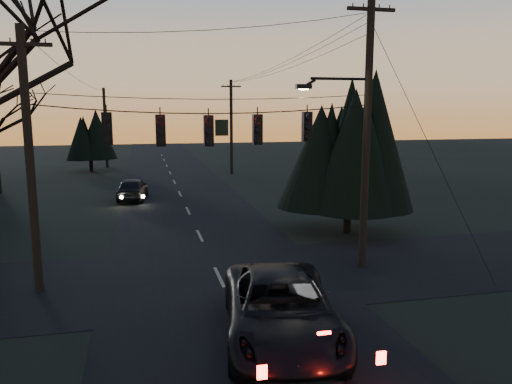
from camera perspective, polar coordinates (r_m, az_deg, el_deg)
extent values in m
cube|color=black|center=(27.68, -7.40, -2.97)|extent=(8.00, 120.00, 0.02)
cube|color=black|center=(18.11, -4.22, -9.70)|extent=(60.00, 7.00, 0.02)
cylinder|color=black|center=(17.07, -5.32, 9.94)|extent=(11.50, 0.04, 0.04)
cylinder|color=black|center=(24.56, 10.39, -2.76)|extent=(0.36, 0.36, 1.60)
cone|color=black|center=(24.08, 10.63, 5.25)|extent=(4.59, 4.59, 6.07)
cylinder|color=black|center=(50.35, -18.32, 3.17)|extent=(0.36, 0.36, 1.60)
cone|color=black|center=(50.15, -18.48, 6.12)|extent=(3.71, 3.71, 4.40)
imported|color=black|center=(13.21, 2.88, -13.26)|extent=(3.72, 6.47, 1.70)
imported|color=black|center=(33.77, -13.92, 0.34)|extent=(2.22, 4.48, 1.47)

